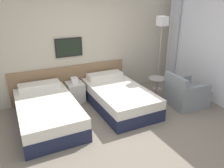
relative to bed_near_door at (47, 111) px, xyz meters
name	(u,v)px	position (x,y,z in m)	size (l,w,h in m)	color
ground_plane	(124,131)	(1.20, -0.96, -0.24)	(16.00, 16.00, 0.00)	slate
wall_headboard	(84,44)	(1.18, 1.04, 1.06)	(10.00, 0.10, 2.70)	#B7AD99
bed_near_door	(47,111)	(0.00, 0.00, 0.00)	(1.10, 1.97, 0.59)	#1E233D
bed_near_window	(118,97)	(1.59, 0.00, 0.00)	(1.10, 1.97, 0.59)	#1E233D
nightstand	(75,92)	(0.79, 0.71, 0.00)	(0.38, 0.44, 0.60)	beige
floor_lamp	(162,30)	(3.03, 0.43, 1.36)	(0.24, 0.24, 1.93)	#9E9993
side_table	(157,85)	(2.63, -0.05, 0.13)	(0.41, 0.41, 0.54)	gray
armchair	(185,95)	(3.01, -0.63, 0.02)	(0.85, 0.80, 0.76)	gray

